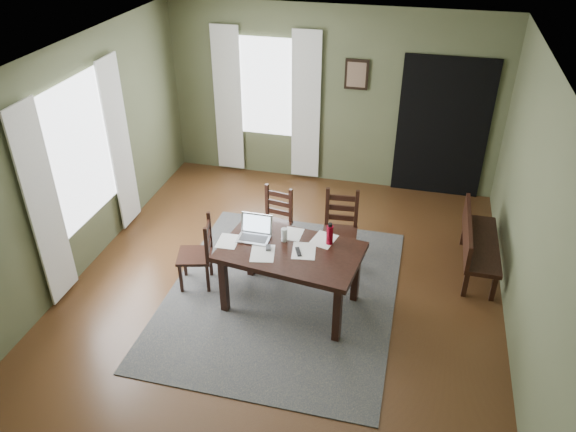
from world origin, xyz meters
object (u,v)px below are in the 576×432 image
(dining_table, at_px, (291,257))
(chair_back_right, at_px, (340,230))
(bench, at_px, (476,240))
(water_bottle, at_px, (330,234))
(chair_back_left, at_px, (275,223))
(chair_end, at_px, (199,254))
(laptop, at_px, (255,232))

(dining_table, distance_m, chair_back_right, 1.05)
(bench, relative_size, water_bottle, 4.95)
(chair_back_left, distance_m, chair_back_right, 0.84)
(dining_table, relative_size, chair_end, 1.81)
(chair_back_right, xyz_separation_m, water_bottle, (-0.01, -0.74, 0.41))
(chair_end, height_order, chair_back_right, chair_back_right)
(chair_back_right, height_order, bench, chair_back_right)
(dining_table, bearing_deg, laptop, 167.87)
(chair_back_right, bearing_deg, bench, 3.88)
(chair_end, distance_m, bench, 3.32)
(chair_back_left, relative_size, chair_back_right, 0.91)
(chair_end, xyz_separation_m, bench, (3.14, 1.08, -0.01))
(chair_back_right, xyz_separation_m, laptop, (-0.84, -0.80, 0.35))
(chair_end, height_order, water_bottle, water_bottle)
(chair_back_left, xyz_separation_m, chair_back_right, (0.84, -0.03, 0.04))
(chair_back_right, height_order, laptop, laptop)
(dining_table, xyz_separation_m, chair_back_right, (0.39, 0.96, -0.20))
(chair_back_left, bearing_deg, bench, 13.91)
(laptop, bearing_deg, bench, 22.62)
(chair_back_left, height_order, laptop, laptop)
(chair_end, bearing_deg, chair_back_left, 127.41)
(dining_table, relative_size, bench, 1.25)
(water_bottle, bearing_deg, bench, 30.90)
(dining_table, height_order, chair_back_right, chair_back_right)
(chair_back_right, relative_size, water_bottle, 3.70)
(water_bottle, bearing_deg, chair_back_right, 89.24)
(chair_back_left, bearing_deg, dining_table, -56.55)
(laptop, bearing_deg, chair_back_right, 43.45)
(dining_table, relative_size, chair_back_left, 1.83)
(chair_back_right, distance_m, bench, 1.64)
(water_bottle, bearing_deg, laptop, -175.84)
(water_bottle, bearing_deg, chair_back_left, 137.00)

